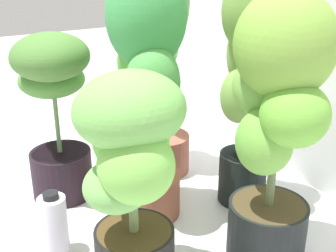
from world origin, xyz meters
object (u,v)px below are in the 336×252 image
Objects in this scene: potted_plant_front_right at (131,167)px; potted_plant_back_center at (250,74)px; potted_plant_back_left at (161,56)px; nutrient_bottle at (54,226)px; potted_plant_center at (147,70)px; potted_plant_back_right at (277,112)px; potted_plant_front_left at (55,102)px.

potted_plant_front_right is 0.64m from potted_plant_back_center.
potted_plant_front_right is 0.79m from potted_plant_back_left.
potted_plant_back_center reaches higher than nutrient_bottle.
potted_plant_back_left is 3.99× the size of nutrient_bottle.
potted_plant_center is 1.07× the size of potted_plant_back_right.
potted_plant_back_left reaches higher than nutrient_bottle.
potted_plant_back_left reaches higher than potted_plant_back_center.
potted_plant_front_left is (-0.32, -0.24, -0.17)m from potted_plant_center.
potted_plant_front_right is 0.74× the size of potted_plant_back_center.
potted_plant_center is 3.94× the size of nutrient_bottle.
potted_plant_back_left reaches higher than potted_plant_front_left.
nutrient_bottle is (0.06, -0.38, -0.46)m from potted_plant_center.
potted_plant_back_right is at bearing -0.42° from potted_plant_back_left.
potted_plant_center is at bearing 99.00° from nutrient_bottle.
potted_plant_back_left is at bearing 179.58° from potted_plant_back_right.
potted_plant_center is 0.46m from potted_plant_back_right.
potted_plant_front_left is 2.86× the size of nutrient_bottle.
potted_plant_front_left is 0.75m from potted_plant_back_center.
potted_plant_back_center is at bearing 54.21° from potted_plant_front_left.
potted_plant_front_right is at bearing 30.67° from nutrient_bottle.
potted_plant_back_left is at bearing 87.66° from potted_plant_front_left.
potted_plant_front_left is 0.78× the size of potted_plant_back_right.
potted_plant_front_right is at bearing 1.31° from potted_plant_front_left.
potted_plant_center is 0.38m from potted_plant_back_center.
potted_plant_back_center is 0.43m from potted_plant_back_left.
potted_plant_front_left is at bearing -147.74° from potted_plant_back_right.
potted_plant_back_right is (0.72, 0.46, 0.11)m from potted_plant_front_left.
potted_plant_front_right is (0.33, -0.22, -0.16)m from potted_plant_center.
potted_plant_front_left is at bearing 159.40° from nutrient_bottle.
potted_plant_center reaches higher than potted_plant_back_center.
potted_plant_front_right is 2.87× the size of nutrient_bottle.
potted_plant_front_left is 0.48m from potted_plant_back_left.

